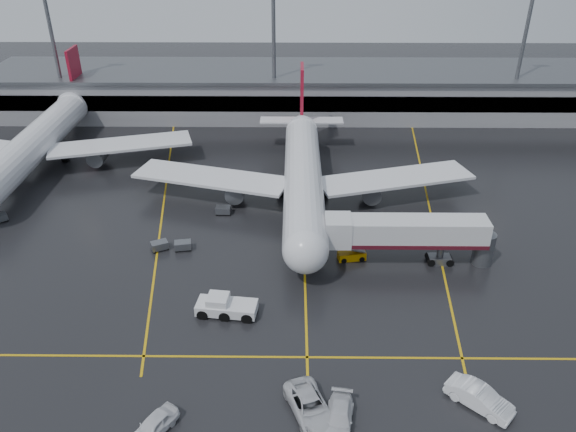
{
  "coord_description": "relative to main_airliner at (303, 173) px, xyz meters",
  "views": [
    {
      "loc": [
        -1.43,
        -61.59,
        37.9
      ],
      "look_at": [
        -2.0,
        -2.0,
        4.0
      ],
      "focal_mm": 35.08,
      "sensor_mm": 36.0,
      "label": 1
    }
  ],
  "objects": [
    {
      "name": "main_airliner",
      "position": [
        0.0,
        0.0,
        0.0
      ],
      "size": [
        48.8,
        45.6,
        14.1
      ],
      "color": "silver",
      "rests_on": "ground"
    },
    {
      "name": "baggage_cart_b",
      "position": [
        -17.8,
        -13.21,
        -3.58
      ],
      "size": [
        2.37,
        2.05,
        1.12
      ],
      "color": "#595B60",
      "rests_on": "ground"
    },
    {
      "name": "apron_line_right",
      "position": [
        18.0,
        0.3,
        -4.2
      ],
      "size": [
        7.57,
        69.64,
        0.02
      ],
      "primitive_type": "cube",
      "rotation": [
        0.0,
        0.0,
        -0.1
      ],
      "color": "gold",
      "rests_on": "ground"
    },
    {
      "name": "second_airliner",
      "position": [
        -42.0,
        12.0,
        0.0
      ],
      "size": [
        48.8,
        45.6,
        14.1
      ],
      "color": "silver",
      "rests_on": "ground"
    },
    {
      "name": "baggage_cart_a",
      "position": [
        -14.93,
        -13.15,
        -3.58
      ],
      "size": [
        2.2,
        1.63,
        1.12
      ],
      "color": "#595B60",
      "rests_on": "ground"
    },
    {
      "name": "belt_loader",
      "position": [
        5.67,
        -15.03,
        -3.7
      ],
      "size": [
        3.47,
        1.98,
        2.08
      ],
      "color": "#CA8904",
      "rests_on": "ground"
    },
    {
      "name": "apron_line_centre",
      "position": [
        0.0,
        -9.7,
        -4.2
      ],
      "size": [
        0.25,
        90.0,
        0.02
      ],
      "primitive_type": "cube",
      "color": "gold",
      "rests_on": "ground"
    },
    {
      "name": "terminal",
      "position": [
        0.0,
        38.23,
        0.11
      ],
      "size": [
        122.0,
        19.0,
        8.6
      ],
      "color": "gray",
      "rests_on": "ground"
    },
    {
      "name": "apron_line_left",
      "position": [
        -20.0,
        0.3,
        -4.2
      ],
      "size": [
        9.99,
        69.35,
        0.02
      ],
      "primitive_type": "cube",
      "rotation": [
        0.0,
        0.0,
        0.14
      ],
      "color": "gold",
      "rests_on": "ground"
    },
    {
      "name": "service_van_b",
      "position": [
        2.47,
        -39.48,
        -3.44
      ],
      "size": [
        2.95,
        5.57,
        1.54
      ],
      "primitive_type": "imported",
      "rotation": [
        0.0,
        0.0,
        -0.16
      ],
      "color": "silver",
      "rests_on": "ground"
    },
    {
      "name": "light_mast_left",
      "position": [
        -45.0,
        32.3,
        10.27
      ],
      "size": [
        3.0,
        1.2,
        25.45
      ],
      "color": "#595B60",
      "rests_on": "ground"
    },
    {
      "name": "pushback_tractor",
      "position": [
        -8.41,
        -25.32,
        -3.32
      ],
      "size": [
        6.5,
        3.34,
        2.23
      ],
      "color": "silver",
      "rests_on": "ground"
    },
    {
      "name": "service_van_a",
      "position": [
        0.08,
        -38.36,
        -3.34
      ],
      "size": [
        4.9,
        6.87,
        1.74
      ],
      "primitive_type": "imported",
      "rotation": [
        0.0,
        0.0,
        0.36
      ],
      "color": "silver",
      "rests_on": "ground"
    },
    {
      "name": "service_van_d",
      "position": [
        -12.58,
        -40.38,
        -3.42
      ],
      "size": [
        4.06,
        4.92,
        1.58
      ],
      "primitive_type": "imported",
      "rotation": [
        0.0,
        0.0,
        -0.57
      ],
      "color": "white",
      "rests_on": "ground"
    },
    {
      "name": "service_van_c",
      "position": [
        14.5,
        -37.36,
        -3.25
      ],
      "size": [
        5.64,
        5.42,
        1.91
      ],
      "primitive_type": "imported",
      "rotation": [
        0.0,
        0.0,
        0.83
      ],
      "color": "white",
      "rests_on": "ground"
    },
    {
      "name": "light_mast_right",
      "position": [
        40.0,
        32.3,
        10.27
      ],
      "size": [
        3.0,
        1.2,
        25.45
      ],
      "color": "#595B60",
      "rests_on": "ground"
    },
    {
      "name": "ground",
      "position": [
        0.0,
        -9.7,
        -4.21
      ],
      "size": [
        220.0,
        220.0,
        0.0
      ],
      "primitive_type": "plane",
      "color": "black",
      "rests_on": "ground"
    },
    {
      "name": "apron_line_stop",
      "position": [
        0.0,
        -31.7,
        -4.2
      ],
      "size": [
        60.0,
        0.25,
        0.02
      ],
      "primitive_type": "cube",
      "color": "gold",
      "rests_on": "ground"
    },
    {
      "name": "baggage_cart_c",
      "position": [
        -10.95,
        -4.14,
        -3.58
      ],
      "size": [
        2.04,
        1.37,
        1.12
      ],
      "color": "#595B60",
      "rests_on": "ground"
    },
    {
      "name": "jet_bridge",
      "position": [
        11.87,
        -15.7,
        -0.28
      ],
      "size": [
        19.9,
        3.4,
        6.05
      ],
      "color": "silver",
      "rests_on": "ground"
    },
    {
      "name": "light_mast_mid",
      "position": [
        -5.0,
        32.3,
        10.27
      ],
      "size": [
        3.0,
        1.2,
        25.45
      ],
      "color": "#595B60",
      "rests_on": "ground"
    }
  ]
}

